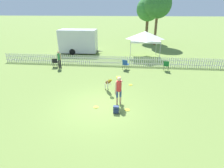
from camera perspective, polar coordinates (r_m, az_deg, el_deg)
ground_plane at (r=9.71m, az=-4.07°, el=-7.45°), size 240.00×240.00×0.00m
handler_person at (r=9.53m, az=2.23°, el=-0.97°), size 0.40×1.10×1.65m
leaping_dog at (r=11.25m, az=-1.29°, el=0.61°), size 0.64×1.11×0.99m
frisbee_near_handler at (r=9.68m, az=-5.27°, el=-7.52°), size 0.25×0.25×0.02m
frisbee_near_dog at (r=12.40m, az=6.06°, el=-0.27°), size 0.25×0.25×0.02m
frisbee_midfield at (r=9.44m, az=5.01°, el=-8.39°), size 0.25×0.25×0.02m
backpack_on_grass at (r=9.09m, az=1.33°, el=-8.34°), size 0.28×0.24×0.38m
picket_fence at (r=16.50m, az=0.33°, el=7.59°), size 21.42×0.04×0.91m
folding_chair_blue_left at (r=16.88m, az=-18.11°, el=6.92°), size 0.58×0.60×0.82m
folding_chair_center at (r=15.35m, az=4.41°, el=6.63°), size 0.64×0.65×0.91m
folding_chair_green_right at (r=15.68m, az=17.32°, el=5.96°), size 0.55×0.57×0.89m
canopy_tent_main at (r=19.43m, az=10.74°, el=15.08°), size 3.00×3.00×2.76m
spectator_standing at (r=16.27m, az=-16.90°, el=8.13°), size 0.39×0.27×1.57m
equipment_trailer at (r=21.62m, az=-10.92°, el=13.65°), size 5.12×2.25×2.73m
tree_left_grove at (r=26.64m, az=14.78°, el=23.77°), size 3.65×3.65×7.28m
tree_right_grove at (r=29.19m, az=11.73°, el=22.71°), size 3.50×3.50×6.59m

